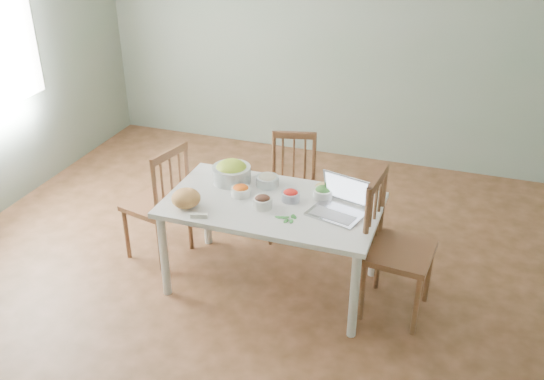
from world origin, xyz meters
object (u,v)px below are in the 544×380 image
(chair_left, at_px, (156,201))
(bread_boule, at_px, (186,198))
(bowl_squash, at_px, (232,172))
(laptop, at_px, (336,199))
(dining_table, at_px, (272,244))
(chair_right, at_px, (400,249))
(chair_far, at_px, (292,189))

(chair_left, height_order, bread_boule, chair_left)
(bowl_squash, relative_size, laptop, 0.81)
(bread_boule, bearing_deg, chair_left, 143.00)
(dining_table, relative_size, laptop, 4.22)
(laptop, bearing_deg, chair_right, 17.41)
(chair_left, bearing_deg, bowl_squash, 113.28)
(chair_left, distance_m, bread_boule, 0.64)
(bowl_squash, bearing_deg, chair_far, 57.01)
(chair_far, bearing_deg, chair_left, -160.76)
(chair_left, relative_size, bowl_squash, 3.37)
(chair_far, relative_size, bread_boule, 4.36)
(dining_table, relative_size, bowl_squash, 5.24)
(bread_boule, bearing_deg, dining_table, 24.60)
(bread_boule, distance_m, bowl_squash, 0.48)
(dining_table, xyz_separation_m, chair_right, (0.91, -0.00, 0.16))
(dining_table, relative_size, chair_right, 1.46)
(chair_far, xyz_separation_m, chair_right, (0.98, -0.70, 0.07))
(bread_boule, xyz_separation_m, bowl_squash, (0.15, 0.45, 0.02))
(chair_far, relative_size, bowl_squash, 3.08)
(chair_left, distance_m, chair_right, 1.91)
(bread_boule, bearing_deg, chair_right, 9.67)
(chair_left, height_order, bowl_squash, chair_left)
(chair_left, height_order, laptop, chair_left)
(chair_far, distance_m, chair_left, 1.11)
(dining_table, distance_m, chair_left, 1.01)
(dining_table, bearing_deg, chair_left, 174.64)
(chair_far, relative_size, chair_left, 0.91)
(chair_left, bearing_deg, bread_boule, 65.81)
(chair_left, bearing_deg, chair_far, 136.06)
(chair_right, distance_m, laptop, 0.55)
(dining_table, bearing_deg, chair_far, 95.55)
(dining_table, xyz_separation_m, laptop, (0.46, -0.02, 0.47))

